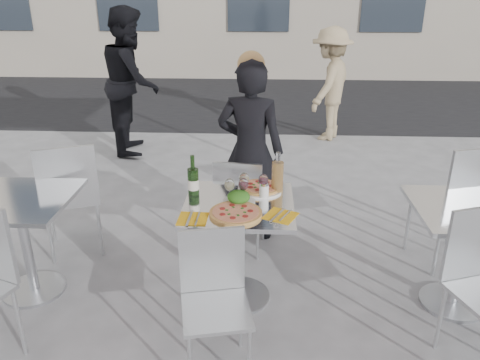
{
  "coord_description": "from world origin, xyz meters",
  "views": [
    {
      "loc": [
        0.15,
        -2.78,
        2.07
      ],
      "look_at": [
        0.0,
        0.15,
        0.85
      ],
      "focal_mm": 35.0,
      "sensor_mm": 36.0,
      "label": 1
    }
  ],
  "objects_px": {
    "side_table_right": "(465,236)",
    "woman_diner": "(250,152)",
    "side_table_left": "(22,226)",
    "napkin_right": "(281,215)",
    "wineglass_white_b": "(244,179)",
    "side_chair_rfar": "(461,196)",
    "salad_plate": "(239,198)",
    "main_table": "(239,231)",
    "napkin_left": "(193,218)",
    "chair_far": "(240,199)",
    "wineglass_red_b": "(263,181)",
    "chair_near": "(214,290)",
    "pedestrian_a": "(131,81)",
    "side_chair_lfar": "(70,191)",
    "wine_bottle": "(193,181)",
    "pedestrian_b": "(330,84)",
    "wineglass_red_a": "(243,185)",
    "wineglass_white_a": "(230,185)",
    "pizza_near": "(236,213)",
    "carafe": "(278,176)",
    "sugar_shaker": "(264,190)",
    "pizza_far": "(260,188)"
  },
  "relations": [
    {
      "from": "woman_diner",
      "to": "pedestrian_a",
      "type": "height_order",
      "value": "pedestrian_a"
    },
    {
      "from": "side_chair_lfar",
      "to": "napkin_left",
      "type": "relative_size",
      "value": 4.85
    },
    {
      "from": "chair_far",
      "to": "salad_plate",
      "type": "relative_size",
      "value": 3.81
    },
    {
      "from": "salad_plate",
      "to": "sugar_shaker",
      "type": "xyz_separation_m",
      "value": [
        0.17,
        0.1,
        0.02
      ]
    },
    {
      "from": "side_table_right",
      "to": "woman_diner",
      "type": "bearing_deg",
      "value": 146.81
    },
    {
      "from": "woman_diner",
      "to": "side_table_right",
      "type": "bearing_deg",
      "value": 157.34
    },
    {
      "from": "side_chair_lfar",
      "to": "pedestrian_a",
      "type": "distance_m",
      "value": 2.73
    },
    {
      "from": "napkin_left",
      "to": "pedestrian_a",
      "type": "bearing_deg",
      "value": 111.83
    },
    {
      "from": "side_chair_rfar",
      "to": "wine_bottle",
      "type": "xyz_separation_m",
      "value": [
        -1.96,
        -0.4,
        0.25
      ]
    },
    {
      "from": "woman_diner",
      "to": "wineglass_white_b",
      "type": "relative_size",
      "value": 9.89
    },
    {
      "from": "main_table",
      "to": "napkin_left",
      "type": "distance_m",
      "value": 0.42
    },
    {
      "from": "side_chair_rfar",
      "to": "salad_plate",
      "type": "xyz_separation_m",
      "value": [
        -1.65,
        -0.49,
        0.18
      ]
    },
    {
      "from": "side_table_left",
      "to": "salad_plate",
      "type": "relative_size",
      "value": 3.41
    },
    {
      "from": "side_table_left",
      "to": "napkin_left",
      "type": "distance_m",
      "value": 1.27
    },
    {
      "from": "pedestrian_b",
      "to": "salad_plate",
      "type": "xyz_separation_m",
      "value": [
        -1.08,
        -3.88,
        -0.0
      ]
    },
    {
      "from": "pedestrian_a",
      "to": "wineglass_red_a",
      "type": "relative_size",
      "value": 11.79
    },
    {
      "from": "wineglass_red_a",
      "to": "side_table_left",
      "type": "bearing_deg",
      "value": -178.41
    },
    {
      "from": "side_chair_lfar",
      "to": "pedestrian_b",
      "type": "relative_size",
      "value": 0.62
    },
    {
      "from": "wine_bottle",
      "to": "wineglass_red_b",
      "type": "bearing_deg",
      "value": 4.54
    },
    {
      "from": "chair_far",
      "to": "napkin_left",
      "type": "xyz_separation_m",
      "value": [
        -0.24,
        -0.85,
        0.26
      ]
    },
    {
      "from": "pedestrian_a",
      "to": "napkin_right",
      "type": "xyz_separation_m",
      "value": [
        1.83,
        -3.39,
        -0.18
      ]
    },
    {
      "from": "woman_diner",
      "to": "pedestrian_b",
      "type": "bearing_deg",
      "value": -98.95
    },
    {
      "from": "wineglass_red_b",
      "to": "carafe",
      "type": "bearing_deg",
      "value": 33.79
    },
    {
      "from": "wineglass_white_b",
      "to": "napkin_right",
      "type": "bearing_deg",
      "value": -52.81
    },
    {
      "from": "side_table_right",
      "to": "napkin_left",
      "type": "bearing_deg",
      "value": -172.13
    },
    {
      "from": "side_chair_lfar",
      "to": "pedestrian_a",
      "type": "relative_size",
      "value": 0.52
    },
    {
      "from": "napkin_right",
      "to": "main_table",
      "type": "bearing_deg",
      "value": 173.21
    },
    {
      "from": "chair_far",
      "to": "wineglass_red_b",
      "type": "relative_size",
      "value": 5.32
    },
    {
      "from": "wineglass_white_b",
      "to": "chair_far",
      "type": "bearing_deg",
      "value": 96.87
    },
    {
      "from": "pizza_near",
      "to": "napkin_left",
      "type": "xyz_separation_m",
      "value": [
        -0.26,
        -0.07,
        -0.01
      ]
    },
    {
      "from": "side_chair_lfar",
      "to": "napkin_right",
      "type": "distance_m",
      "value": 1.79
    },
    {
      "from": "wineglass_red_b",
      "to": "napkin_left",
      "type": "height_order",
      "value": "wineglass_red_b"
    },
    {
      "from": "chair_near",
      "to": "salad_plate",
      "type": "distance_m",
      "value": 0.67
    },
    {
      "from": "side_table_left",
      "to": "napkin_right",
      "type": "height_order",
      "value": "napkin_right"
    },
    {
      "from": "wine_bottle",
      "to": "pedestrian_b",
      "type": "bearing_deg",
      "value": 69.84
    },
    {
      "from": "sugar_shaker",
      "to": "wineglass_white_b",
      "type": "bearing_deg",
      "value": 160.09
    },
    {
      "from": "side_table_right",
      "to": "wine_bottle",
      "type": "bearing_deg",
      "value": 177.36
    },
    {
      "from": "main_table",
      "to": "side_chair_lfar",
      "type": "distance_m",
      "value": 1.46
    },
    {
      "from": "side_table_left",
      "to": "wineglass_red_b",
      "type": "relative_size",
      "value": 4.76
    },
    {
      "from": "main_table",
      "to": "wineglass_red_a",
      "type": "relative_size",
      "value": 4.76
    },
    {
      "from": "side_table_left",
      "to": "wineglass_white_a",
      "type": "height_order",
      "value": "wineglass_white_a"
    },
    {
      "from": "main_table",
      "to": "pizza_far",
      "type": "relative_size",
      "value": 2.4
    },
    {
      "from": "salad_plate",
      "to": "wineglass_white_b",
      "type": "height_order",
      "value": "wineglass_white_b"
    },
    {
      "from": "sugar_shaker",
      "to": "napkin_left",
      "type": "relative_size",
      "value": 0.53
    },
    {
      "from": "wineglass_red_a",
      "to": "wineglass_white_a",
      "type": "bearing_deg",
      "value": -173.05
    },
    {
      "from": "chair_far",
      "to": "salad_plate",
      "type": "xyz_separation_m",
      "value": [
        0.03,
        -0.61,
        0.29
      ]
    },
    {
      "from": "pizza_near",
      "to": "carafe",
      "type": "distance_m",
      "value": 0.46
    },
    {
      "from": "wineglass_white_b",
      "to": "main_table",
      "type": "bearing_deg",
      "value": -101.86
    },
    {
      "from": "side_table_left",
      "to": "wineglass_red_a",
      "type": "distance_m",
      "value": 1.56
    },
    {
      "from": "chair_near",
      "to": "sugar_shaker",
      "type": "relative_size",
      "value": 7.71
    }
  ]
}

